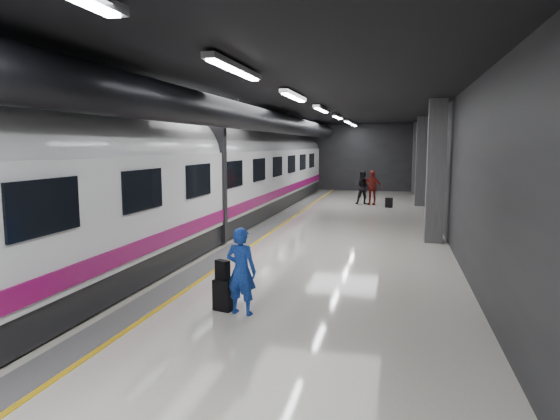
# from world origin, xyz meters

# --- Properties ---
(ground) EXTENTS (40.00, 40.00, 0.00)m
(ground) POSITION_xyz_m (0.00, 0.00, 0.00)
(ground) COLOR silver
(ground) RESTS_ON ground
(platform_hall) EXTENTS (10.02, 40.02, 4.51)m
(platform_hall) POSITION_xyz_m (-0.29, 0.96, 3.54)
(platform_hall) COLOR black
(platform_hall) RESTS_ON ground
(train) EXTENTS (3.05, 38.00, 4.05)m
(train) POSITION_xyz_m (-3.25, -0.00, 2.07)
(train) COLOR black
(train) RESTS_ON ground
(traveler_main) EXTENTS (0.64, 0.47, 1.61)m
(traveler_main) POSITION_xyz_m (0.66, -5.99, 0.81)
(traveler_main) COLOR blue
(traveler_main) RESTS_ON ground
(suitcase_main) EXTENTS (0.41, 0.31, 0.58)m
(suitcase_main) POSITION_xyz_m (0.27, -5.87, 0.29)
(suitcase_main) COLOR black
(suitcase_main) RESTS_ON ground
(shoulder_bag) EXTENTS (0.31, 0.26, 0.37)m
(shoulder_bag) POSITION_xyz_m (0.25, -5.85, 0.77)
(shoulder_bag) COLOR black
(shoulder_bag) RESTS_ON suitcase_main
(traveler_far_a) EXTENTS (0.91, 0.73, 1.77)m
(traveler_far_a) POSITION_xyz_m (1.68, 11.79, 0.88)
(traveler_far_a) COLOR black
(traveler_far_a) RESTS_ON ground
(traveler_far_b) EXTENTS (1.11, 0.64, 1.78)m
(traveler_far_b) POSITION_xyz_m (2.10, 11.85, 0.89)
(traveler_far_b) COLOR maroon
(traveler_far_b) RESTS_ON ground
(suitcase_far) EXTENTS (0.38, 0.30, 0.49)m
(suitcase_far) POSITION_xyz_m (3.01, 10.81, 0.24)
(suitcase_far) COLOR black
(suitcase_far) RESTS_ON ground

